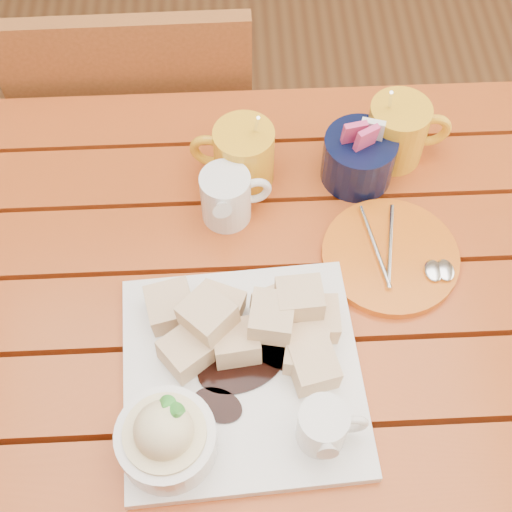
{
  "coord_description": "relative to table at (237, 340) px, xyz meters",
  "views": [
    {
      "loc": [
        0.01,
        -0.45,
        1.59
      ],
      "look_at": [
        0.03,
        0.03,
        0.82
      ],
      "focal_mm": 50.0,
      "sensor_mm": 36.0,
      "label": 1
    }
  ],
  "objects": [
    {
      "name": "coffee_mug_right",
      "position": [
        0.25,
        0.25,
        0.16
      ],
      "size": [
        0.13,
        0.09,
        0.15
      ],
      "rotation": [
        0.0,
        0.0,
        0.02
      ],
      "color": "gold",
      "rests_on": "table"
    },
    {
      "name": "cream_pitcher",
      "position": [
        -0.0,
        0.15,
        0.15
      ],
      "size": [
        0.1,
        0.09,
        0.09
      ],
      "rotation": [
        0.0,
        0.0,
        0.18
      ],
      "color": "white",
      "rests_on": "table"
    },
    {
      "name": "chair_far",
      "position": [
        -0.16,
        0.54,
        -0.16
      ],
      "size": [
        0.41,
        0.41,
        0.87
      ],
      "rotation": [
        0.0,
        0.0,
        3.15
      ],
      "color": "brown",
      "rests_on": "ground"
    },
    {
      "name": "sugar_caddy",
      "position": [
        0.19,
        0.21,
        0.15
      ],
      "size": [
        0.11,
        0.11,
        0.11
      ],
      "color": "black",
      "rests_on": "table"
    },
    {
      "name": "ground",
      "position": [
        0.0,
        -0.0,
        -0.64
      ],
      "size": [
        5.0,
        5.0,
        0.0
      ],
      "primitive_type": "plane",
      "color": "#573019",
      "rests_on": "ground"
    },
    {
      "name": "orange_saucer",
      "position": [
        0.22,
        0.06,
        0.11
      ],
      "size": [
        0.19,
        0.19,
        0.02
      ],
      "rotation": [
        0.0,
        0.0,
        -0.04
      ],
      "color": "#D65F12",
      "rests_on": "table"
    },
    {
      "name": "table",
      "position": [
        0.0,
        0.0,
        0.0
      ],
      "size": [
        1.2,
        0.79,
        0.75
      ],
      "color": "maroon",
      "rests_on": "ground"
    },
    {
      "name": "coffee_mug_left",
      "position": [
        0.02,
        0.22,
        0.16
      ],
      "size": [
        0.12,
        0.09,
        0.15
      ],
      "rotation": [
        0.0,
        0.0,
        -0.23
      ],
      "color": "gold",
      "rests_on": "table"
    },
    {
      "name": "dessert_plate",
      "position": [
        -0.01,
        -0.12,
        0.14
      ],
      "size": [
        0.31,
        0.31,
        0.12
      ],
      "rotation": [
        0.0,
        0.0,
        0.06
      ],
      "color": "white",
      "rests_on": "table"
    }
  ]
}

